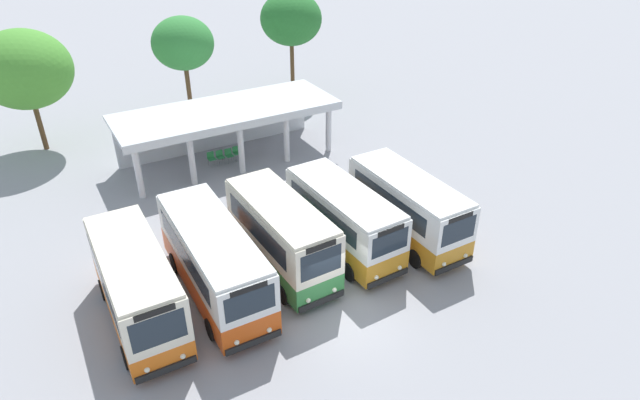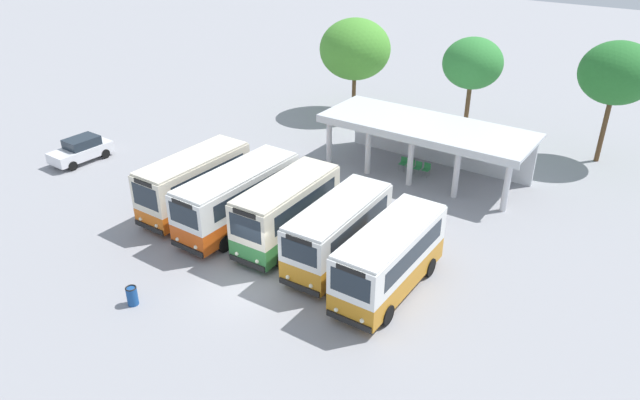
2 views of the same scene
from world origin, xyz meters
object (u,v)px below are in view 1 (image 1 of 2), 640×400
(waiting_chair_end_by_column, at_px, (211,158))
(city_bus_middle_cream, at_px, (282,234))
(waiting_chair_second_from_end, at_px, (220,156))
(waiting_chair_middle_seat, at_px, (229,154))
(city_bus_fourth_amber, at_px, (344,217))
(city_bus_fifth_blue, at_px, (408,206))
(waiting_chair_fourth_seat, at_px, (237,152))
(city_bus_second_in_row, at_px, (214,259))
(city_bus_nearest_orange, at_px, (136,284))

(waiting_chair_end_by_column, bearing_deg, city_bus_middle_cream, -94.08)
(waiting_chair_second_from_end, distance_m, waiting_chair_middle_seat, 0.56)
(city_bus_fourth_amber, height_order, city_bus_fifth_blue, city_bus_fifth_blue)
(waiting_chair_second_from_end, height_order, waiting_chair_fourth_seat, same)
(city_bus_fifth_blue, xyz_separation_m, waiting_chair_second_from_end, (-4.93, 12.09, -1.27))
(waiting_chair_middle_seat, bearing_deg, waiting_chair_end_by_column, 174.90)
(city_bus_fifth_blue, bearing_deg, city_bus_second_in_row, 176.41)
(city_bus_fourth_amber, bearing_deg, city_bus_fifth_blue, -12.43)
(city_bus_fourth_amber, bearing_deg, city_bus_second_in_row, -179.08)
(city_bus_second_in_row, distance_m, city_bus_fifth_blue, 9.47)
(city_bus_second_in_row, height_order, city_bus_middle_cream, city_bus_middle_cream)
(waiting_chair_end_by_column, bearing_deg, city_bus_fourth_amber, -78.45)
(city_bus_fourth_amber, relative_size, city_bus_fifth_blue, 1.00)
(city_bus_fourth_amber, bearing_deg, waiting_chair_fourth_seat, 93.41)
(city_bus_fourth_amber, xyz_separation_m, waiting_chair_fourth_seat, (-0.68, 11.43, -1.24))
(waiting_chair_second_from_end, bearing_deg, city_bus_nearest_orange, -123.48)
(city_bus_second_in_row, xyz_separation_m, city_bus_middle_cream, (3.15, 0.16, 0.08))
(city_bus_nearest_orange, height_order, waiting_chair_fourth_seat, city_bus_nearest_orange)
(city_bus_second_in_row, relative_size, waiting_chair_end_by_column, 9.10)
(waiting_chair_end_by_column, bearing_deg, waiting_chair_middle_seat, -5.10)
(city_bus_nearest_orange, xyz_separation_m, city_bus_fourth_amber, (9.45, 0.19, -0.07))
(city_bus_nearest_orange, bearing_deg, city_bus_fifth_blue, -2.29)
(city_bus_nearest_orange, bearing_deg, waiting_chair_second_from_end, 56.52)
(city_bus_middle_cream, xyz_separation_m, waiting_chair_middle_seat, (1.92, 11.29, -1.35))
(waiting_chair_fourth_seat, bearing_deg, waiting_chair_second_from_end, -178.50)
(city_bus_middle_cream, height_order, waiting_chair_end_by_column, city_bus_middle_cream)
(city_bus_second_in_row, height_order, waiting_chair_middle_seat, city_bus_second_in_row)
(city_bus_fifth_blue, height_order, waiting_chair_fourth_seat, city_bus_fifth_blue)
(waiting_chair_end_by_column, xyz_separation_m, waiting_chair_fourth_seat, (1.66, -0.01, 0.00))
(city_bus_second_in_row, distance_m, city_bus_middle_cream, 3.16)
(city_bus_second_in_row, height_order, city_bus_fifth_blue, city_bus_second_in_row)
(waiting_chair_end_by_column, relative_size, waiting_chair_second_from_end, 1.00)
(city_bus_fifth_blue, xyz_separation_m, waiting_chair_fourth_seat, (-3.83, 12.12, -1.27))
(city_bus_second_in_row, height_order, waiting_chair_end_by_column, city_bus_second_in_row)
(city_bus_middle_cream, bearing_deg, waiting_chair_second_from_end, 83.14)
(city_bus_middle_cream, height_order, waiting_chair_fourth_seat, city_bus_middle_cream)
(waiting_chair_middle_seat, height_order, waiting_chair_fourth_seat, same)
(city_bus_nearest_orange, relative_size, city_bus_fourth_amber, 1.01)
(city_bus_nearest_orange, xyz_separation_m, city_bus_second_in_row, (3.15, 0.09, -0.03))
(city_bus_fifth_blue, bearing_deg, waiting_chair_fourth_seat, 107.53)
(city_bus_fifth_blue, relative_size, waiting_chair_fourth_seat, 8.10)
(city_bus_middle_cream, distance_m, city_bus_fourth_amber, 3.15)
(city_bus_second_in_row, relative_size, waiting_chair_middle_seat, 9.10)
(waiting_chair_fourth_seat, bearing_deg, waiting_chair_middle_seat, -171.06)
(city_bus_nearest_orange, relative_size, city_bus_middle_cream, 1.03)
(city_bus_fifth_blue, relative_size, waiting_chair_end_by_column, 8.10)
(city_bus_fifth_blue, bearing_deg, waiting_chair_middle_seat, 110.01)
(waiting_chair_middle_seat, bearing_deg, waiting_chair_fourth_seat, 8.94)
(waiting_chair_middle_seat, bearing_deg, city_bus_middle_cream, -99.64)
(waiting_chair_second_from_end, bearing_deg, city_bus_second_in_row, -111.44)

